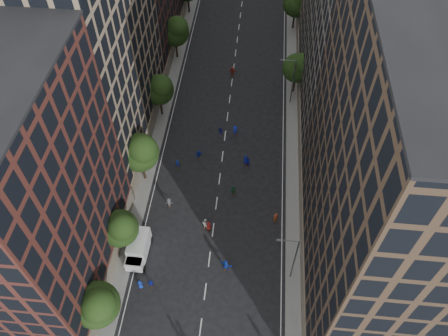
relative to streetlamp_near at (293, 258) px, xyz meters
name	(u,v)px	position (x,y,z in m)	size (l,w,h in m)	color
ground	(227,119)	(-10.37, 28.00, -5.17)	(240.00, 240.00, 0.00)	black
sidewalk_left	(165,85)	(-22.37, 35.50, -5.09)	(4.00, 105.00, 0.15)	slate
sidewalk_right	(298,93)	(1.63, 35.50, -5.09)	(4.00, 105.00, 0.15)	slate
bldg_left_a	(22,198)	(-29.37, -1.00, 9.83)	(14.00, 22.00, 30.00)	#4E241D
bldg_left_b	(85,45)	(-29.37, 23.00, 11.83)	(14.00, 26.00, 34.00)	#927A5F
bldg_right_a	(396,177)	(8.63, 3.00, 12.83)	(14.00, 30.00, 36.00)	#4A3728
bldg_right_b	(362,26)	(8.63, 32.00, 11.33)	(14.00, 28.00, 33.00)	#655E53
tree_left_0	(97,305)	(-21.38, -8.15, 0.79)	(5.20, 5.20, 8.83)	black
tree_left_1	(120,228)	(-21.39, 1.86, 0.38)	(4.80, 4.80, 8.21)	black
tree_left_2	(140,152)	(-21.36, 13.83, 1.19)	(5.60, 5.60, 9.45)	black
tree_left_3	(159,89)	(-21.38, 27.85, 0.65)	(5.00, 5.00, 8.58)	black
tree_left_4	(176,31)	(-21.37, 43.84, 0.93)	(5.40, 5.40, 9.08)	black
tree_right_a	(298,67)	(1.02, 35.85, 0.46)	(5.00, 5.00, 8.39)	black
tree_right_b	(297,3)	(1.02, 55.85, 0.79)	(5.20, 5.20, 8.83)	black
streetlamp_near	(293,258)	(0.00, 0.00, 0.00)	(2.64, 0.22, 9.06)	#595B60
streetlamp_far	(292,79)	(0.00, 33.00, 0.00)	(2.64, 0.22, 9.06)	#595B60
cargo_van	(138,248)	(-19.67, 1.39, -3.66)	(2.63, 5.44, 2.87)	white
skater_0	(140,284)	(-18.49, -3.20, -4.34)	(0.81, 0.53, 1.66)	#132E9D
skater_4	(151,283)	(-17.21, -2.91, -4.41)	(0.89, 0.37, 1.51)	#1420A5
skater_5	(226,265)	(-8.12, 0.36, -4.21)	(1.78, 0.57, 1.92)	#1638B3
skater_6	(209,226)	(-10.97, 6.06, -4.36)	(0.79, 0.52, 1.62)	#A51E1B
skater_7	(276,217)	(-1.87, 8.27, -4.26)	(0.66, 0.43, 1.82)	#A33B1B
skater_8	(205,223)	(-11.45, 6.32, -4.20)	(0.94, 0.73, 1.94)	silver
skater_9	(169,203)	(-17.04, 9.32, -4.29)	(1.13, 0.65, 1.75)	#48474D
skater_10	(233,190)	(-8.10, 12.40, -4.27)	(1.05, 0.44, 1.80)	#1C6034
skater_11	(199,154)	(-14.04, 18.87, -4.40)	(1.42, 0.45, 1.54)	#152EB0
skater_12	(246,160)	(-6.68, 18.48, -4.36)	(0.79, 0.51, 1.61)	#121C98
skater_13	(177,164)	(-17.02, 16.63, -4.38)	(0.58, 0.38, 1.58)	#152DAC
skater_14	(248,162)	(-6.34, 18.03, -4.35)	(0.80, 0.62, 1.64)	#151EB0
skater_15	(235,131)	(-8.79, 24.45, -4.27)	(1.16, 0.66, 1.79)	#1625B9
skater_16	(221,132)	(-11.09, 24.06, -4.34)	(0.97, 0.40, 1.66)	#1420A9
skater_17	(232,71)	(-10.45, 39.56, -4.27)	(1.67, 0.53, 1.81)	#AE2C1D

